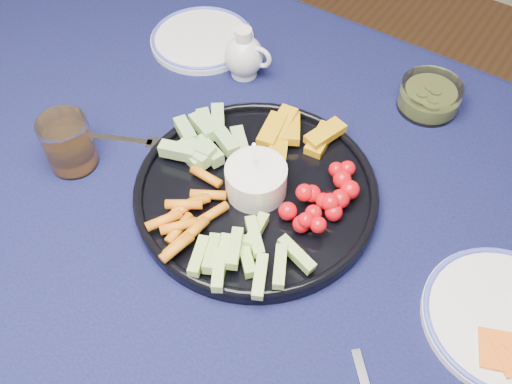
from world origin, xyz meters
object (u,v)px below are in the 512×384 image
Objects in this scene: dining_table at (260,272)px; cheese_plate at (506,318)px; pickle_bowl at (429,97)px; juice_tumbler at (69,146)px; side_plate_extra at (202,39)px; crudite_platter at (255,187)px; creamer_pitcher at (244,56)px.

dining_table is 0.35m from cheese_plate.
juice_tumbler is at bearing -133.40° from pickle_bowl.
cheese_plate is (0.25, -0.32, -0.01)m from pickle_bowl.
side_plate_extra is at bearing -169.84° from pickle_bowl.
dining_table is 16.13× the size of pickle_bowl.
cheese_plate is (0.33, 0.07, 0.10)m from dining_table.
dining_table is 0.41m from pickle_bowl.
pickle_bowl is (0.13, 0.33, 0.00)m from crudite_platter.
pickle_bowl reaches higher than cheese_plate.
crudite_platter reaches higher than side_plate_extra.
side_plate_extra is (-0.29, 0.25, -0.01)m from crudite_platter.
side_plate_extra reaches higher than dining_table.
cheese_plate reaches higher than dining_table.
side_plate_extra is (-0.34, 0.31, 0.10)m from dining_table.
crudite_platter is at bearing -40.58° from side_plate_extra.
cheese_plate is at bearing -20.74° from creamer_pitcher.
dining_table is 4.58× the size of crudite_platter.
crudite_platter is at bearing -178.35° from cheese_plate.
crudite_platter is 0.38m from side_plate_extra.
juice_tumbler is (-0.41, -0.43, 0.02)m from pickle_bowl.
creamer_pitcher reaches higher than side_plate_extra.
juice_tumbler reaches higher than cheese_plate.
dining_table is 0.38m from creamer_pitcher.
juice_tumbler is at bearing -107.14° from creamer_pitcher.
dining_table is at bearing -51.55° from creamer_pitcher.
pickle_bowl is 0.43m from side_plate_extra.
cheese_plate reaches higher than side_plate_extra.
pickle_bowl is at bearing 67.53° from crudite_platter.
creamer_pitcher reaches higher than cheese_plate.
cheese_plate is 1.08× the size of side_plate_extra.
juice_tumbler reaches higher than dining_table.
crudite_platter is 1.72× the size of cheese_plate.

